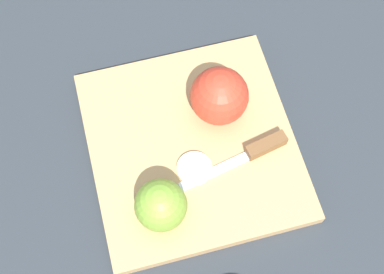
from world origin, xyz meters
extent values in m
plane|color=#282D33|center=(0.00, 0.00, 0.00)|extent=(4.00, 4.00, 0.00)
cube|color=tan|center=(0.00, 0.00, 0.01)|extent=(0.33, 0.31, 0.02)
sphere|color=red|center=(-0.04, 0.05, 0.06)|extent=(0.08, 0.08, 0.08)
cylinder|color=beige|center=(-0.04, 0.05, 0.06)|extent=(0.07, 0.04, 0.08)
sphere|color=olive|center=(0.08, -0.07, 0.05)|extent=(0.07, 0.07, 0.07)
cylinder|color=beige|center=(0.09, -0.08, 0.05)|extent=(0.06, 0.03, 0.07)
cube|color=silver|center=(0.05, 0.01, 0.02)|extent=(0.03, 0.11, 0.00)
cube|color=brown|center=(0.04, 0.10, 0.03)|extent=(0.02, 0.06, 0.02)
cylinder|color=beige|center=(0.04, -0.01, 0.02)|extent=(0.05, 0.05, 0.01)
camera|label=1|loc=(0.29, -0.10, 0.71)|focal=50.00mm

